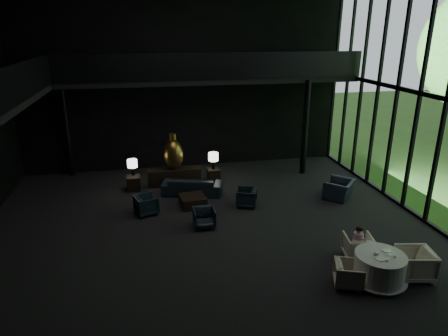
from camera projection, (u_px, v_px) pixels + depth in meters
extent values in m
cube|color=black|center=(208.00, 225.00, 12.83)|extent=(14.00, 12.00, 0.02)
cube|color=black|center=(185.00, 77.00, 17.05)|extent=(14.00, 0.04, 8.00)
cube|color=black|center=(270.00, 168.00, 5.95)|extent=(14.00, 0.04, 8.00)
cube|color=black|center=(212.00, 79.00, 16.31)|extent=(12.00, 2.00, 0.25)
cube|color=black|center=(17.00, 84.00, 10.37)|extent=(0.06, 12.00, 1.00)
cube|color=black|center=(216.00, 66.00, 15.19)|extent=(12.00, 0.06, 1.00)
cylinder|color=black|center=(66.00, 130.00, 16.50)|extent=(0.24, 0.24, 4.00)
cylinder|color=black|center=(305.00, 128.00, 16.76)|extent=(0.24, 0.24, 4.00)
cube|color=black|center=(174.00, 177.00, 16.00)|extent=(2.10, 0.48, 0.67)
ellipsoid|color=#AF7E28|center=(173.00, 154.00, 15.70)|extent=(0.78, 0.78, 1.20)
cylinder|color=#AF7E28|center=(173.00, 137.00, 15.46)|extent=(0.27, 0.27, 0.24)
cube|color=black|center=(134.00, 183.00, 15.49)|extent=(0.51, 0.51, 0.56)
cylinder|color=black|center=(133.00, 171.00, 15.45)|extent=(0.11, 0.11, 0.33)
cylinder|color=white|center=(132.00, 163.00, 15.35)|extent=(0.38, 0.38, 0.30)
cube|color=black|center=(214.00, 175.00, 16.33)|extent=(0.50, 0.50, 0.55)
cylinder|color=black|center=(213.00, 165.00, 16.20)|extent=(0.12, 0.12, 0.35)
cylinder|color=white|center=(213.00, 157.00, 16.09)|extent=(0.40, 0.40, 0.32)
imported|color=black|center=(192.00, 182.00, 15.07)|extent=(2.50, 1.33, 0.94)
imported|color=black|center=(147.00, 205.00, 13.49)|extent=(0.78, 0.81, 0.67)
imported|color=black|center=(247.00, 197.00, 14.09)|extent=(0.77, 0.79, 0.64)
imported|color=black|center=(204.00, 218.00, 12.59)|extent=(0.59, 0.56, 0.61)
imported|color=black|center=(339.00, 186.00, 14.69)|extent=(1.22, 1.24, 0.92)
cube|color=black|center=(193.00, 201.00, 14.12)|extent=(0.96, 0.96, 0.38)
cylinder|color=white|center=(379.00, 268.00, 9.84)|extent=(1.23, 1.23, 0.75)
cone|color=white|center=(377.00, 279.00, 9.95)|extent=(1.39, 1.39, 0.10)
imported|color=silver|center=(358.00, 246.00, 10.88)|extent=(0.80, 0.77, 0.71)
imported|color=beige|center=(415.00, 261.00, 9.99)|extent=(0.98, 1.03, 0.91)
imported|color=beige|center=(349.00, 274.00, 9.72)|extent=(0.72, 0.74, 0.60)
cylinder|color=#CC7FA4|center=(358.00, 239.00, 10.66)|extent=(0.26, 0.26, 0.38)
sphere|color=#D8A884|center=(359.00, 230.00, 10.56)|extent=(0.19, 0.19, 0.19)
ellipsoid|color=black|center=(359.00, 229.00, 10.55)|extent=(0.20, 0.20, 0.13)
cylinder|color=white|center=(380.00, 259.00, 9.55)|extent=(0.31, 0.31, 0.02)
cylinder|color=white|center=(387.00, 250.00, 9.90)|extent=(0.29, 0.29, 0.02)
cylinder|color=white|center=(391.00, 255.00, 9.72)|extent=(0.17, 0.17, 0.01)
cylinder|color=white|center=(395.00, 256.00, 9.60)|extent=(0.08, 0.08, 0.05)
ellipsoid|color=white|center=(376.00, 253.00, 9.72)|extent=(0.14, 0.14, 0.07)
cylinder|color=#99999E|center=(387.00, 260.00, 9.44)|extent=(0.07, 0.07, 0.07)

